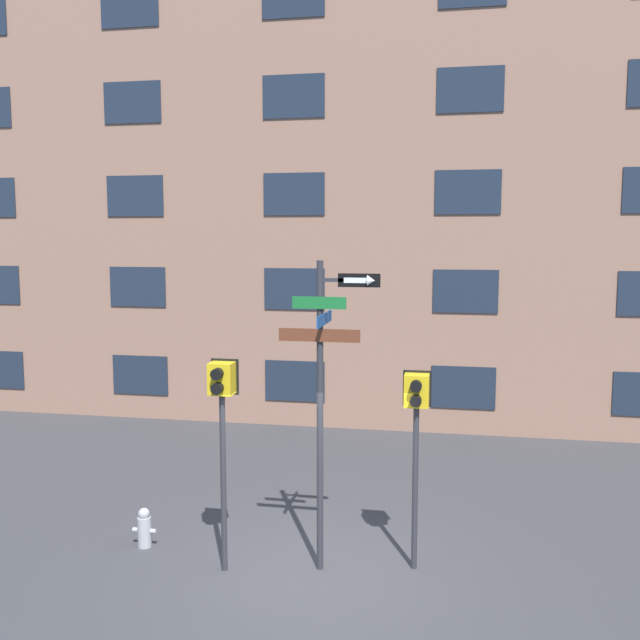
% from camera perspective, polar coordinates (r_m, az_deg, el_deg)
% --- Properties ---
extents(ground_plane, '(60.00, 60.00, 0.00)m').
position_cam_1_polar(ground_plane, '(10.27, -0.34, -19.80)').
color(ground_plane, '#38383A').
extents(building_facade, '(24.00, 0.63, 11.16)m').
position_cam_1_polar(building_facade, '(16.96, 4.85, 10.02)').
color(building_facade, '#936B56').
rests_on(building_facade, ground_plane).
extents(street_sign_pole, '(1.35, 0.99, 4.27)m').
position_cam_1_polar(street_sign_pole, '(9.61, 0.35, -5.27)').
color(street_sign_pole, '#2D2D33').
rests_on(street_sign_pole, ground_plane).
extents(pedestrian_signal_left, '(0.38, 0.40, 2.94)m').
position_cam_1_polar(pedestrian_signal_left, '(9.73, -7.85, -6.83)').
color(pedestrian_signal_left, '#2D2D33').
rests_on(pedestrian_signal_left, ground_plane).
extents(pedestrian_signal_right, '(0.39, 0.40, 2.77)m').
position_cam_1_polar(pedestrian_signal_right, '(9.81, 7.71, -7.47)').
color(pedestrian_signal_right, '#2D2D33').
rests_on(pedestrian_signal_right, ground_plane).
extents(fire_hydrant, '(0.36, 0.20, 0.59)m').
position_cam_1_polar(fire_hydrant, '(11.30, -13.88, -15.86)').
color(fire_hydrant, '#A5A5A8').
rests_on(fire_hydrant, ground_plane).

